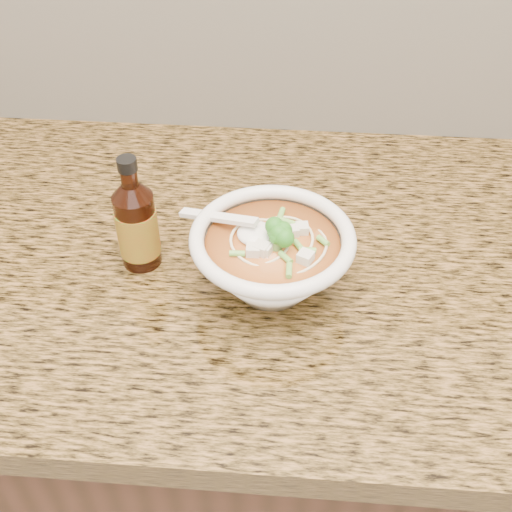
{
  "coord_description": "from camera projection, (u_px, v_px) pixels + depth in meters",
  "views": [
    {
      "loc": [
        -0.02,
        1.02,
        1.49
      ],
      "look_at": [
        -0.07,
        1.6,
        0.95
      ],
      "focal_mm": 45.0,
      "sensor_mm": 36.0,
      "label": 1
    }
  ],
  "objects": [
    {
      "name": "soup_bowl",
      "position": [
        272.0,
        260.0,
        0.79
      ],
      "size": [
        0.22,
        0.2,
        0.11
      ],
      "rotation": [
        0.0,
        0.0,
        0.04
      ],
      "color": "white",
      "rests_on": "counter_slab"
    },
    {
      "name": "counter_slab",
      "position": [
        310.0,
        259.0,
        0.89
      ],
      "size": [
        4.0,
        0.68,
        0.04
      ],
      "primitive_type": "cube",
      "color": "brown",
      "rests_on": "cabinet"
    },
    {
      "name": "cabinet",
      "position": [
        296.0,
        436.0,
        1.2
      ],
      "size": [
        4.0,
        0.65,
        0.86
      ],
      "primitive_type": "cube",
      "color": "black",
      "rests_on": "ground"
    },
    {
      "name": "hot_sauce_bottle",
      "position": [
        137.0,
        225.0,
        0.82
      ],
      "size": [
        0.06,
        0.06,
        0.16
      ],
      "rotation": [
        0.0,
        0.0,
        0.05
      ],
      "color": "#341207",
      "rests_on": "counter_slab"
    }
  ]
}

